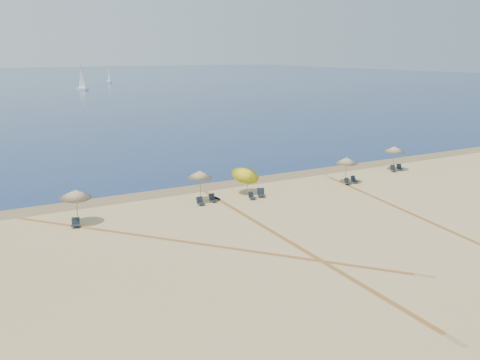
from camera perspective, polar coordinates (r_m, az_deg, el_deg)
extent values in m
plane|color=tan|center=(28.63, 20.53, -10.90)|extent=(160.00, 160.00, 0.00)
plane|color=olive|center=(46.65, -2.42, -0.53)|extent=(500.00, 500.00, 0.00)
cylinder|color=gray|center=(37.48, -17.42, -2.95)|extent=(0.05, 0.26, 2.29)
cone|color=#F5E9C3|center=(37.30, -17.56, -1.45)|extent=(2.13, 2.17, 0.74)
sphere|color=gray|center=(37.22, -17.59, -1.01)|extent=(0.08, 0.08, 0.08)
cylinder|color=gray|center=(41.23, -4.36, -0.79)|extent=(0.05, 0.23, 2.37)
cone|color=#F5E9C3|center=(41.05, -4.43, 0.63)|extent=(1.93, 1.97, 0.70)
sphere|color=gray|center=(40.98, -4.44, 1.04)|extent=(0.08, 0.08, 0.08)
cylinder|color=gray|center=(43.23, 0.90, -0.37)|extent=(0.05, 0.95, 1.94)
cone|color=yellow|center=(43.36, 0.65, 0.79)|extent=(2.32, 2.33, 1.49)
sphere|color=gray|center=(43.29, 0.65, 1.18)|extent=(0.08, 0.08, 0.08)
cylinder|color=gray|center=(48.21, 11.53, 1.01)|extent=(0.05, 0.05, 2.19)
cone|color=#F5E9C3|center=(48.01, 11.58, 2.10)|extent=(2.07, 2.07, 0.55)
sphere|color=gray|center=(47.95, 11.60, 2.45)|extent=(0.08, 0.08, 0.08)
cylinder|color=gray|center=(54.56, 16.46, 2.24)|extent=(0.05, 0.05, 2.27)
cone|color=#F5E9C3|center=(54.38, 16.53, 3.25)|extent=(2.19, 2.19, 0.55)
sphere|color=gray|center=(54.33, 16.55, 3.56)|extent=(0.08, 0.08, 0.08)
cube|color=black|center=(37.03, -17.58, -4.74)|extent=(0.68, 0.68, 0.05)
cube|color=black|center=(37.21, -17.56, -4.28)|extent=(0.57, 0.36, 0.47)
cylinder|color=#A5A5AD|center=(36.91, -17.83, -4.96)|extent=(0.02, 0.02, 0.17)
cylinder|color=#A5A5AD|center=(36.85, -17.18, -4.94)|extent=(0.02, 0.02, 0.17)
cube|color=black|center=(40.45, -4.27, -2.56)|extent=(0.57, 0.57, 0.05)
cube|color=black|center=(40.60, -4.46, -2.16)|extent=(0.54, 0.24, 0.47)
cylinder|color=#A5A5AD|center=(40.20, -4.41, -2.79)|extent=(0.02, 0.02, 0.17)
cylinder|color=#A5A5AD|center=(40.41, -3.89, -2.70)|extent=(0.02, 0.02, 0.17)
cube|color=black|center=(41.25, -2.87, -2.20)|extent=(0.65, 0.65, 0.05)
cube|color=black|center=(41.39, -3.11, -1.81)|extent=(0.57, 0.31, 0.48)
cylinder|color=#A5A5AD|center=(40.98, -2.98, -2.44)|extent=(0.02, 0.02, 0.18)
cylinder|color=#A5A5AD|center=(41.24, -2.52, -2.33)|extent=(0.02, 0.02, 0.18)
cube|color=black|center=(41.94, 1.41, -1.94)|extent=(0.58, 0.58, 0.04)
cube|color=black|center=(42.05, 1.18, -1.60)|extent=(0.52, 0.28, 0.44)
cylinder|color=#A5A5AD|center=(41.69, 1.34, -2.16)|extent=(0.02, 0.02, 0.16)
cylinder|color=#A5A5AD|center=(41.94, 1.72, -2.06)|extent=(0.02, 0.02, 0.16)
cube|color=black|center=(42.60, 2.34, -1.65)|extent=(0.77, 0.77, 0.05)
cube|color=black|center=(42.81, 2.28, -1.22)|extent=(0.63, 0.42, 0.53)
cylinder|color=#A5A5AD|center=(42.41, 2.18, -1.86)|extent=(0.03, 0.03, 0.19)
cylinder|color=#A5A5AD|center=(42.49, 2.81, -1.84)|extent=(0.03, 0.03, 0.19)
cube|color=black|center=(47.52, 11.78, -0.34)|extent=(0.53, 0.53, 0.05)
cube|color=black|center=(47.64, 11.59, -0.03)|extent=(0.51, 0.22, 0.44)
cylinder|color=#A5A5AD|center=(47.28, 11.75, -0.52)|extent=(0.02, 0.02, 0.16)
cylinder|color=#A5A5AD|center=(47.55, 12.09, -0.45)|extent=(0.02, 0.02, 0.16)
cube|color=black|center=(48.26, 12.51, -0.14)|extent=(0.64, 0.64, 0.05)
cube|color=black|center=(48.37, 12.28, 0.19)|extent=(0.57, 0.30, 0.49)
cylinder|color=#A5A5AD|center=(47.97, 12.51, -0.34)|extent=(0.02, 0.02, 0.18)
cylinder|color=#A5A5AD|center=(48.31, 12.82, -0.26)|extent=(0.02, 0.02, 0.18)
cube|color=black|center=(53.82, 16.53, 1.04)|extent=(0.61, 0.61, 0.05)
cube|color=black|center=(53.97, 16.37, 1.34)|extent=(0.56, 0.27, 0.48)
cylinder|color=#A5A5AD|center=(53.57, 16.49, 0.89)|extent=(0.02, 0.02, 0.18)
cylinder|color=#A5A5AD|center=(53.84, 16.85, 0.92)|extent=(0.02, 0.02, 0.18)
cube|color=black|center=(54.71, 17.12, 1.19)|extent=(0.62, 0.62, 0.05)
cube|color=black|center=(54.88, 17.01, 1.46)|extent=(0.53, 0.32, 0.45)
cylinder|color=#A5A5AD|center=(54.51, 17.07, 1.05)|extent=(0.02, 0.02, 0.16)
cylinder|color=#A5A5AD|center=(54.71, 17.44, 1.07)|extent=(0.02, 0.02, 0.16)
cube|color=white|center=(174.45, -16.87, 9.53)|extent=(2.74, 5.57, 0.59)
cylinder|color=gray|center=(174.25, -16.96, 10.79)|extent=(0.12, 0.12, 7.85)
cube|color=white|center=(214.85, -14.13, 10.40)|extent=(1.49, 5.16, 0.56)
cylinder|color=gray|center=(214.69, -14.18, 11.36)|extent=(0.11, 0.11, 7.44)
plane|color=tan|center=(33.43, 4.90, -6.44)|extent=(29.37, 29.37, 0.00)
plane|color=tan|center=(34.31, 3.94, -5.88)|extent=(29.37, 29.37, 0.00)
plane|color=tan|center=(39.05, 19.83, -4.23)|extent=(32.42, 32.42, 0.00)
plane|color=tan|center=(39.85, 18.84, -3.79)|extent=(32.42, 32.42, 0.00)
plane|color=tan|center=(32.66, -4.80, -6.94)|extent=(39.41, 39.41, 0.00)
plane|color=tan|center=(33.13, -6.53, -6.67)|extent=(39.41, 39.41, 0.00)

